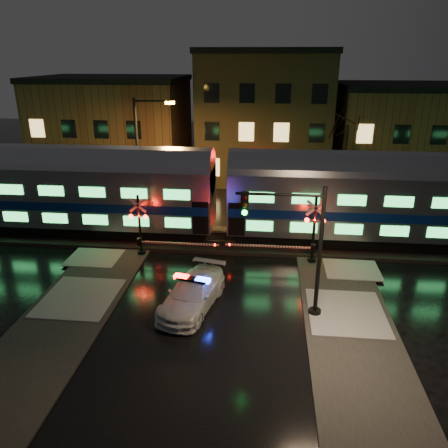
{
  "coord_description": "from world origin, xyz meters",
  "views": [
    {
      "loc": [
        2.62,
        -21.05,
        11.36
      ],
      "look_at": [
        0.16,
        2.5,
        2.2
      ],
      "focal_mm": 35.0,
      "sensor_mm": 36.0,
      "label": 1
    }
  ],
  "objects_px": {
    "police_car": "(192,293)",
    "streetlight": "(142,151)",
    "traffic_light": "(298,250)",
    "crossing_signal_right": "(307,237)",
    "crossing_signal_left": "(146,232)"
  },
  "relations": [
    {
      "from": "police_car",
      "to": "crossing_signal_left",
      "type": "height_order",
      "value": "crossing_signal_left"
    },
    {
      "from": "crossing_signal_right",
      "to": "police_car",
      "type": "bearing_deg",
      "value": -136.99
    },
    {
      "from": "police_car",
      "to": "streetlight",
      "type": "xyz_separation_m",
      "value": [
        -5.64,
        12.06,
        4.27
      ]
    },
    {
      "from": "traffic_light",
      "to": "streetlight",
      "type": "relative_size",
      "value": 0.72
    },
    {
      "from": "crossing_signal_right",
      "to": "streetlight",
      "type": "relative_size",
      "value": 0.66
    },
    {
      "from": "crossing_signal_right",
      "to": "streetlight",
      "type": "bearing_deg",
      "value": 149.54
    },
    {
      "from": "traffic_light",
      "to": "streetlight",
      "type": "distance_m",
      "value": 16.18
    },
    {
      "from": "crossing_signal_right",
      "to": "streetlight",
      "type": "distance_m",
      "value": 13.62
    },
    {
      "from": "crossing_signal_left",
      "to": "streetlight",
      "type": "bearing_deg",
      "value": 105.96
    },
    {
      "from": "streetlight",
      "to": "crossing_signal_right",
      "type": "bearing_deg",
      "value": -30.46
    },
    {
      "from": "crossing_signal_left",
      "to": "traffic_light",
      "type": "height_order",
      "value": "traffic_light"
    },
    {
      "from": "traffic_light",
      "to": "streetlight",
      "type": "xyz_separation_m",
      "value": [
        -10.45,
        12.24,
        1.68
      ]
    },
    {
      "from": "police_car",
      "to": "streetlight",
      "type": "distance_m",
      "value": 13.98
    },
    {
      "from": "traffic_light",
      "to": "police_car",
      "type": "bearing_deg",
      "value": -175.99
    },
    {
      "from": "police_car",
      "to": "crossing_signal_right",
      "type": "bearing_deg",
      "value": 55.42
    }
  ]
}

